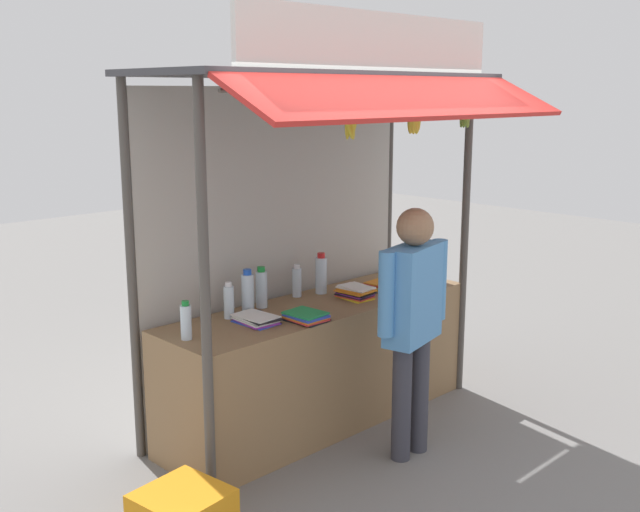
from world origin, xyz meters
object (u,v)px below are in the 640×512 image
at_px(water_bottle_far_left, 261,288).
at_px(water_bottle_left, 248,293).
at_px(water_bottle_right, 186,321).
at_px(banana_bunch_inner_right, 465,116).
at_px(magazine_stack_front_right, 306,317).
at_px(vendor_person, 413,310).
at_px(water_bottle_front_left, 229,301).
at_px(banana_bunch_inner_left, 414,123).
at_px(magazine_stack_far_right, 387,286).
at_px(banana_bunch_rightmost, 350,127).
at_px(water_bottle_back_left, 321,274).
at_px(magazine_stack_rear_center, 355,292).
at_px(water_bottle_mid_right, 297,282).
at_px(magazine_stack_back_right, 256,319).

bearing_deg(water_bottle_far_left, water_bottle_left, -163.89).
xyz_separation_m(water_bottle_right, banana_bunch_inner_right, (2.14, -0.46, 1.18)).
height_order(magazine_stack_front_right, vendor_person, vendor_person).
bearing_deg(water_bottle_front_left, banana_bunch_inner_left, -29.66).
distance_m(water_bottle_left, magazine_stack_far_right, 1.19).
bearing_deg(water_bottle_left, magazine_stack_far_right, -11.70).
bearing_deg(vendor_person, magazine_stack_front_right, 111.16).
bearing_deg(water_bottle_far_left, banana_bunch_inner_right, -26.40).
relative_size(banana_bunch_rightmost, banana_bunch_inner_right, 1.13).
xyz_separation_m(water_bottle_back_left, banana_bunch_inner_right, (0.81, -0.66, 1.15)).
relative_size(water_bottle_left, magazine_stack_rear_center, 1.13).
distance_m(water_bottle_right, water_bottle_left, 0.64).
bearing_deg(water_bottle_right, water_bottle_front_left, 20.23).
xyz_separation_m(water_bottle_back_left, water_bottle_mid_right, (-0.20, 0.05, -0.03)).
distance_m(water_bottle_front_left, banana_bunch_inner_left, 1.72).
xyz_separation_m(water_bottle_front_left, vendor_person, (0.72, -0.98, -0.00)).
xyz_separation_m(water_bottle_far_left, water_bottle_front_left, (-0.32, -0.05, -0.02)).
relative_size(magazine_stack_rear_center, banana_bunch_inner_right, 1.08).
distance_m(banana_bunch_rightmost, banana_bunch_inner_right, 1.20).
xyz_separation_m(water_bottle_right, water_bottle_front_left, (0.45, 0.17, 0.00)).
relative_size(water_bottle_mid_right, vendor_person, 0.15).
relative_size(water_bottle_far_left, banana_bunch_rightmost, 1.02).
bearing_deg(magazine_stack_far_right, water_bottle_mid_right, 153.24).
height_order(magazine_stack_front_right, banana_bunch_inner_right, banana_bunch_inner_right).
bearing_deg(banana_bunch_rightmost, magazine_stack_far_right, 25.26).
bearing_deg(banana_bunch_rightmost, water_bottle_back_left, 59.18).
xyz_separation_m(water_bottle_far_left, banana_bunch_rightmost, (0.17, -0.68, 1.12)).
relative_size(banana_bunch_inner_right, vendor_person, 0.15).
distance_m(water_bottle_left, water_bottle_mid_right, 0.53).
bearing_deg(magazine_stack_back_right, magazine_stack_front_right, -35.75).
xyz_separation_m(water_bottle_back_left, banana_bunch_rightmost, (-0.39, -0.66, 1.11)).
distance_m(water_bottle_back_left, water_bottle_mid_right, 0.20).
bearing_deg(banana_bunch_rightmost, magazine_stack_front_right, 124.87).
xyz_separation_m(water_bottle_far_left, vendor_person, (0.39, -1.03, -0.02)).
relative_size(water_bottle_back_left, water_bottle_front_left, 1.24).
bearing_deg(water_bottle_left, water_bottle_mid_right, 8.74).
bearing_deg(magazine_stack_far_right, water_bottle_back_left, 148.91).
relative_size(water_bottle_far_left, magazine_stack_back_right, 0.92).
xyz_separation_m(water_bottle_right, water_bottle_far_left, (0.78, 0.22, 0.02)).
bearing_deg(magazine_stack_far_right, magazine_stack_front_right, -170.83).
distance_m(magazine_stack_rear_center, vendor_person, 0.78).
distance_m(banana_bunch_inner_left, vendor_person, 1.27).
height_order(banana_bunch_rightmost, banana_bunch_inner_left, same).
relative_size(water_bottle_far_left, magazine_stack_far_right, 1.00).
xyz_separation_m(magazine_stack_rear_center, banana_bunch_inner_right, (0.72, -0.39, 1.25)).
distance_m(magazine_stack_rear_center, banana_bunch_inner_left, 1.29).
distance_m(water_bottle_back_left, magazine_stack_far_right, 0.53).
distance_m(water_bottle_mid_right, magazine_stack_front_right, 0.61).
relative_size(magazine_stack_back_right, banana_bunch_inner_right, 1.25).
distance_m(banana_bunch_rightmost, banana_bunch_inner_left, 0.62).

